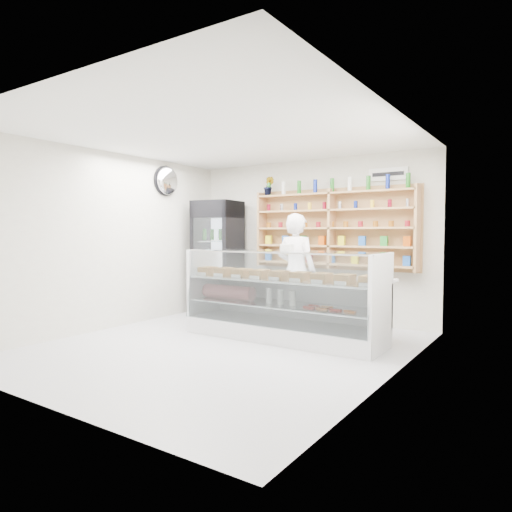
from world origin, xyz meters
The scene contains 8 objects.
room centered at (0.00, 0.00, 1.40)m, with size 5.00×5.00×5.00m.
display_counter centered at (0.41, 0.87, 0.35)m, with size 2.92×0.87×1.27m.
shop_worker centered at (0.25, 1.56, 0.91)m, with size 0.67×0.44×1.83m, color silver.
drinks_cooler centered at (-1.64, 1.96, 1.06)m, with size 0.85×0.84×2.11m.
wall_shelving centered at (0.50, 2.34, 1.59)m, with size 2.84×0.28×1.33m.
potted_plant centered at (-0.75, 2.34, 2.37)m, with size 0.19×0.15×0.34m, color #1E6626.
security_mirror centered at (-2.17, 1.20, 2.45)m, with size 0.15×0.50×0.50m, color silver.
wall_sign centered at (1.40, 2.47, 2.45)m, with size 0.62×0.03×0.20m, color white.
Camera 1 is at (3.70, -4.73, 1.53)m, focal length 32.00 mm.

